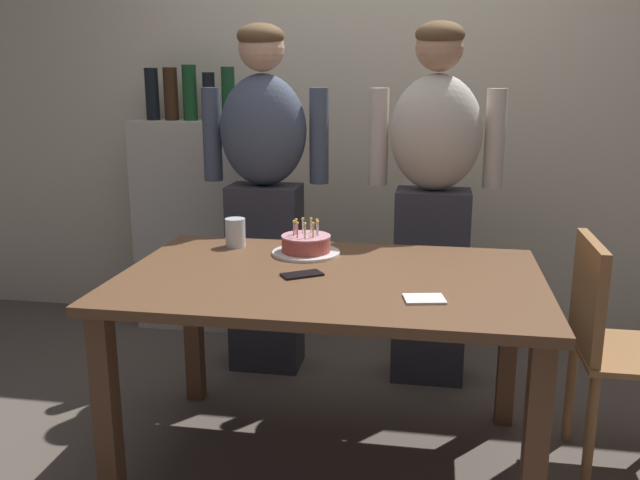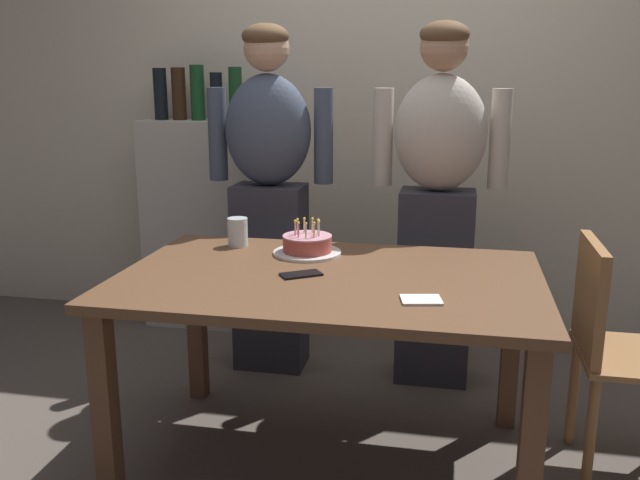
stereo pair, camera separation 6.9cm
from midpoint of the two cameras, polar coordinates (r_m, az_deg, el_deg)
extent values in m
plane|color=#564C44|center=(2.72, 1.51, -18.04)|extent=(10.00, 10.00, 0.00)
cube|color=beige|center=(3.85, 5.68, 11.75)|extent=(5.20, 0.10, 2.60)
cube|color=brown|center=(2.42, 1.61, -3.35)|extent=(1.50, 0.96, 0.03)
cube|color=brown|center=(2.41, -16.85, -13.55)|extent=(0.07, 0.07, 0.70)
cube|color=brown|center=(2.18, 18.26, -16.77)|extent=(0.07, 0.07, 0.70)
cube|color=brown|center=(3.09, -9.72, -6.92)|extent=(0.07, 0.07, 0.70)
cube|color=brown|center=(2.91, 16.44, -8.61)|extent=(0.07, 0.07, 0.70)
cylinder|color=white|center=(2.68, -0.34, -1.08)|extent=(0.27, 0.27, 0.01)
cylinder|color=#B24C42|center=(2.67, -0.34, -0.35)|extent=(0.19, 0.19, 0.06)
cylinder|color=#D18E9E|center=(2.67, -0.34, 0.33)|extent=(0.20, 0.20, 0.01)
cylinder|color=pink|center=(2.66, -1.37, 0.91)|extent=(0.01, 0.01, 0.05)
sphere|color=#F9C64C|center=(2.65, -1.37, 1.59)|extent=(0.01, 0.01, 0.01)
cylinder|color=pink|center=(2.63, -1.09, 0.76)|extent=(0.01, 0.01, 0.05)
sphere|color=#F9C64C|center=(2.62, -1.09, 1.45)|extent=(0.01, 0.01, 0.01)
cylinder|color=beige|center=(2.61, -0.44, 0.69)|extent=(0.01, 0.01, 0.05)
sphere|color=#F9C64C|center=(2.61, -0.45, 1.38)|extent=(0.01, 0.01, 0.01)
cylinder|color=#EAB266|center=(2.62, 0.25, 0.73)|extent=(0.01, 0.01, 0.05)
sphere|color=#F9C64C|center=(2.62, 0.25, 1.42)|extent=(0.01, 0.01, 0.01)
cylinder|color=beige|center=(2.65, 0.65, 0.87)|extent=(0.01, 0.01, 0.05)
sphere|color=#F9C64C|center=(2.64, 0.65, 1.55)|extent=(0.01, 0.01, 0.01)
cylinder|color=#93B7DB|center=(2.68, 0.58, 1.02)|extent=(0.01, 0.01, 0.05)
sphere|color=#F9C64C|center=(2.67, 0.58, 1.70)|extent=(0.01, 0.01, 0.01)
cylinder|color=beige|center=(2.70, 0.09, 1.13)|extent=(0.01, 0.01, 0.05)
sphere|color=#F9C64C|center=(2.70, 0.09, 1.80)|extent=(0.01, 0.01, 0.01)
cylinder|color=beige|center=(2.71, -0.60, 1.14)|extent=(0.01, 0.01, 0.05)
sphere|color=#F9C64C|center=(2.70, -0.60, 1.81)|extent=(0.01, 0.01, 0.01)
cylinder|color=beige|center=(2.69, -1.17, 1.06)|extent=(0.01, 0.01, 0.05)
sphere|color=#F9C64C|center=(2.68, -1.18, 1.73)|extent=(0.01, 0.01, 0.01)
cylinder|color=silver|center=(2.82, -6.26, 0.68)|extent=(0.08, 0.08, 0.12)
cube|color=black|center=(2.40, -0.79, -2.92)|extent=(0.16, 0.14, 0.01)
cube|color=white|center=(2.17, 9.44, -5.01)|extent=(0.14, 0.12, 0.01)
cube|color=#33333D|center=(3.35, -3.60, -3.16)|extent=(0.34, 0.23, 0.92)
ellipsoid|color=#424C60|center=(3.21, -3.79, 9.22)|extent=(0.41, 0.27, 0.52)
sphere|color=tan|center=(3.20, -3.90, 15.84)|extent=(0.21, 0.21, 0.21)
ellipsoid|color=brown|center=(3.19, -3.99, 16.79)|extent=(0.21, 0.21, 0.12)
cylinder|color=#424C60|center=(3.18, 0.93, 8.75)|extent=(0.09, 0.09, 0.44)
cylinder|color=#424C60|center=(3.32, -8.04, 8.82)|extent=(0.09, 0.09, 0.44)
cube|color=#33333D|center=(3.24, 10.20, -3.93)|extent=(0.34, 0.23, 0.92)
ellipsoid|color=beige|center=(3.10, 10.77, 8.85)|extent=(0.41, 0.27, 0.52)
sphere|color=tan|center=(3.09, 11.09, 15.70)|extent=(0.21, 0.21, 0.21)
ellipsoid|color=brown|center=(3.08, 11.13, 16.68)|extent=(0.21, 0.21, 0.12)
cylinder|color=beige|center=(3.14, 15.55, 8.17)|extent=(0.09, 0.09, 0.44)
cylinder|color=beige|center=(3.15, 5.97, 8.61)|extent=(0.09, 0.09, 0.44)
cube|color=olive|center=(2.58, 22.53, -4.50)|extent=(0.04, 0.40, 0.40)
cylinder|color=olive|center=(2.59, 22.57, -15.19)|extent=(0.04, 0.04, 0.45)
cylinder|color=olive|center=(2.91, 21.24, -11.80)|extent=(0.04, 0.04, 0.45)
cube|color=beige|center=(3.95, -9.34, 1.34)|extent=(0.65, 0.30, 1.19)
cylinder|color=black|center=(3.95, -12.81, 11.92)|extent=(0.08, 0.08, 0.28)
cylinder|color=#382314|center=(3.90, -11.31, 11.99)|extent=(0.08, 0.08, 0.29)
cylinder|color=#194723|center=(3.86, -9.78, 12.15)|extent=(0.08, 0.08, 0.30)
cylinder|color=black|center=(3.83, -8.20, 11.89)|extent=(0.07, 0.07, 0.26)
cylinder|color=#194723|center=(3.79, -6.61, 12.14)|extent=(0.07, 0.07, 0.29)
camera|label=1|loc=(0.03, -89.21, 0.20)|focal=37.94mm
camera|label=2|loc=(0.03, 90.79, -0.20)|focal=37.94mm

